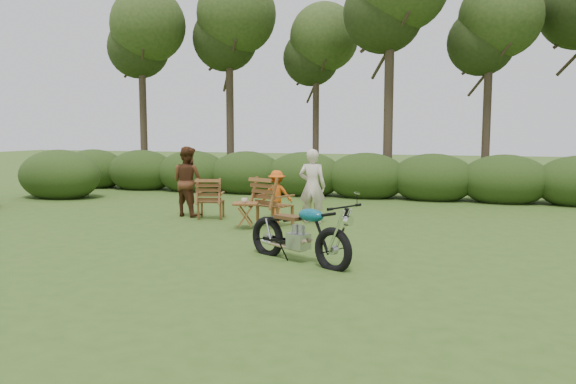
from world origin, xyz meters
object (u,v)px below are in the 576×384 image
(lawn_chair_left, at_px, (211,218))
(motorcycle, at_px, (298,261))
(side_table, at_px, (246,216))
(cup, at_px, (244,200))
(adult_b, at_px, (188,216))
(lawn_chair_right, at_px, (275,225))
(adult_a, at_px, (312,223))
(child, at_px, (277,217))

(lawn_chair_left, bearing_deg, motorcycle, 116.43)
(side_table, bearing_deg, lawn_chair_left, 141.00)
(cup, bearing_deg, motorcycle, -51.74)
(adult_b, bearing_deg, cup, 163.14)
(lawn_chair_right, bearing_deg, adult_b, 7.78)
(adult_a, bearing_deg, motorcycle, 100.08)
(child, bearing_deg, cup, 79.09)
(motorcycle, relative_size, lawn_chair_right, 1.90)
(motorcycle, bearing_deg, lawn_chair_right, 142.90)
(child, bearing_deg, lawn_chair_left, 15.36)
(motorcycle, height_order, lawn_chair_left, motorcycle)
(adult_a, bearing_deg, cup, 43.56)
(lawn_chair_left, distance_m, adult_a, 2.47)
(lawn_chair_left, height_order, cup, cup)
(adult_a, relative_size, child, 1.48)
(cup, bearing_deg, child, 85.48)
(adult_a, bearing_deg, lawn_chair_right, 37.50)
(motorcycle, relative_size, side_table, 3.63)
(adult_a, bearing_deg, lawn_chair_left, -0.58)
(lawn_chair_left, relative_size, cup, 7.48)
(side_table, xyz_separation_m, child, (0.13, 1.65, -0.28))
(lawn_chair_right, bearing_deg, lawn_chair_left, 6.69)
(adult_a, bearing_deg, adult_b, -3.50)
(cup, relative_size, adult_b, 0.08)
(motorcycle, distance_m, lawn_chair_left, 4.82)
(adult_a, height_order, adult_b, adult_b)
(motorcycle, bearing_deg, side_table, 154.98)
(adult_b, bearing_deg, lawn_chair_left, -176.53)
(child, bearing_deg, motorcycle, 107.11)
(motorcycle, relative_size, child, 1.80)
(lawn_chair_left, bearing_deg, adult_a, 165.61)
(child, bearing_deg, side_table, 79.24)
(side_table, xyz_separation_m, cup, (-0.01, -0.04, 0.33))
(lawn_chair_right, distance_m, adult_a, 0.89)
(side_table, distance_m, adult_a, 1.64)
(side_table, distance_m, child, 1.68)
(motorcycle, height_order, side_table, motorcycle)
(side_table, xyz_separation_m, adult_b, (-2.01, 1.21, -0.28))
(motorcycle, bearing_deg, child, 140.76)
(adult_b, bearing_deg, side_table, 164.02)
(motorcycle, distance_m, adult_a, 3.71)
(adult_a, relative_size, adult_b, 0.99)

